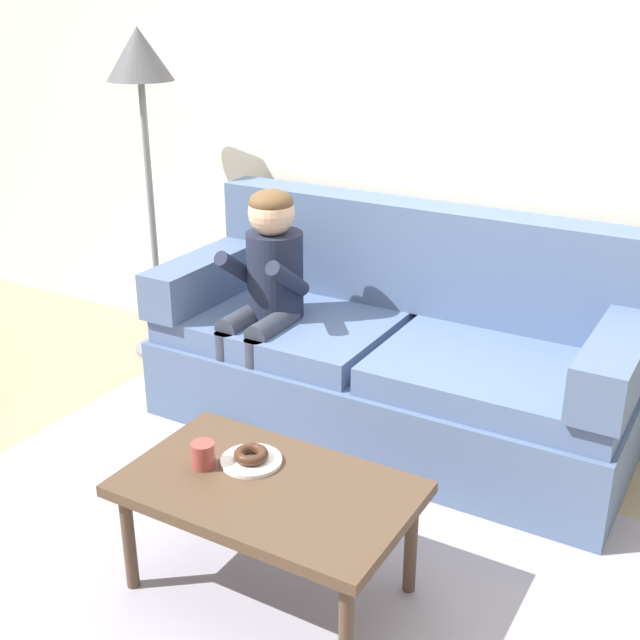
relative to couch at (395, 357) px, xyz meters
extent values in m
plane|color=#9E896B|center=(0.01, -0.85, -0.36)|extent=(10.00, 10.00, 0.00)
cube|color=silver|center=(0.01, 0.55, 1.04)|extent=(8.00, 0.10, 2.80)
cube|color=#9993A3|center=(0.01, -1.10, -0.35)|extent=(2.80, 1.79, 0.01)
cube|color=slate|center=(0.00, -0.05, -0.17)|extent=(2.15, 0.90, 0.38)
cube|color=slate|center=(-0.54, -0.10, 0.08)|extent=(1.03, 0.74, 0.12)
cube|color=slate|center=(0.54, -0.10, 0.08)|extent=(1.03, 0.74, 0.12)
cube|color=slate|center=(0.00, 0.30, 0.40)|extent=(2.15, 0.20, 0.50)
cube|color=slate|center=(-0.97, -0.05, 0.25)|extent=(0.20, 0.90, 0.22)
cube|color=slate|center=(0.97, -0.05, 0.25)|extent=(0.20, 0.90, 0.22)
cube|color=#4C3828|center=(0.13, -1.24, 0.06)|extent=(0.95, 0.58, 0.04)
cylinder|color=#4C3828|center=(-0.29, -1.47, -0.16)|extent=(0.04, 0.04, 0.39)
cylinder|color=#4C3828|center=(0.54, -1.47, -0.16)|extent=(0.04, 0.04, 0.39)
cylinder|color=#4C3828|center=(-0.29, -1.02, -0.16)|extent=(0.04, 0.04, 0.39)
cylinder|color=#4C3828|center=(0.54, -1.02, -0.16)|extent=(0.04, 0.04, 0.39)
cylinder|color=#1E2338|center=(-0.56, -0.13, 0.34)|extent=(0.26, 0.26, 0.40)
sphere|color=#DBAD89|center=(-0.56, -0.15, 0.64)|extent=(0.21, 0.21, 0.21)
ellipsoid|color=brown|center=(-0.56, -0.15, 0.69)|extent=(0.20, 0.20, 0.12)
cylinder|color=#333847|center=(-0.64, -0.28, 0.15)|extent=(0.11, 0.30, 0.11)
cylinder|color=#333847|center=(-0.64, -0.43, -0.08)|extent=(0.09, 0.09, 0.44)
cube|color=black|center=(-0.64, -0.48, -0.33)|extent=(0.10, 0.20, 0.06)
cylinder|color=#1E2338|center=(-0.69, -0.24, 0.38)|extent=(0.07, 0.29, 0.23)
cylinder|color=#333847|center=(-0.48, -0.28, 0.15)|extent=(0.11, 0.30, 0.11)
cylinder|color=#333847|center=(-0.48, -0.43, -0.08)|extent=(0.09, 0.09, 0.44)
cube|color=black|center=(-0.48, -0.48, -0.33)|extent=(0.10, 0.20, 0.06)
cylinder|color=#1E2338|center=(-0.42, -0.24, 0.38)|extent=(0.07, 0.29, 0.23)
cylinder|color=white|center=(0.01, -1.16, 0.08)|extent=(0.21, 0.21, 0.01)
torus|color=#422619|center=(0.01, -1.16, 0.11)|extent=(0.16, 0.16, 0.04)
cylinder|color=#993D38|center=(-0.12, -1.26, 0.12)|extent=(0.08, 0.08, 0.09)
cylinder|color=slate|center=(-1.51, 0.12, -0.34)|extent=(0.30, 0.30, 0.03)
cylinder|color=slate|center=(-1.51, 0.12, 0.43)|extent=(0.04, 0.04, 1.51)
cone|color=#4C4C51|center=(-1.51, 0.12, 1.26)|extent=(0.34, 0.34, 0.26)
camera|label=1|loc=(1.40, -3.10, 1.57)|focal=45.70mm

